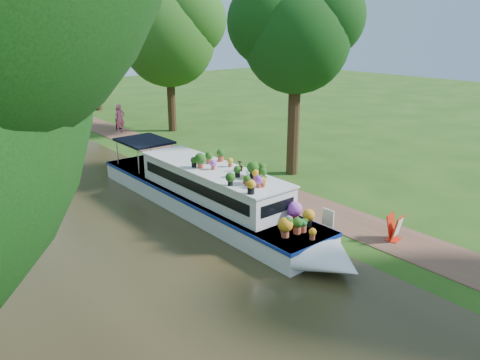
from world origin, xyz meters
name	(u,v)px	position (x,y,z in m)	size (l,w,h in m)	color
ground	(278,210)	(0.00, 0.00, 0.00)	(100.00, 100.00, 0.00)	#204411
canal_water	(139,256)	(-6.00, 0.00, 0.01)	(10.00, 100.00, 0.02)	#2C2713
towpath	(300,202)	(1.20, 0.00, 0.01)	(2.20, 100.00, 0.03)	brown
plant_boat	(213,194)	(-2.25, 1.19, 0.85)	(2.29, 13.52, 2.28)	silver
tree_near_overhang	(296,31)	(3.79, 3.06, 6.60)	(5.52, 5.28, 8.99)	black
tree_near_mid	(167,32)	(4.48, 15.08, 6.44)	(6.90, 6.60, 9.40)	black
tree_near_far	(90,22)	(3.98, 26.09, 7.05)	(7.59, 7.26, 10.30)	black
second_boat	(45,129)	(-2.73, 18.79, 0.47)	(3.01, 6.29, 1.16)	black
sandwich_board	(395,229)	(1.07, -4.42, 0.43)	(0.58, 0.53, 0.88)	red
pedestrian_pink	(120,118)	(1.51, 16.69, 0.96)	(0.68, 0.45, 1.86)	#CA5397
pedestrian_dark	(120,118)	(1.90, 17.61, 0.78)	(0.73, 0.57, 1.51)	black
verge_plant	(292,220)	(-0.60, -1.34, 0.20)	(0.35, 0.31, 0.39)	#356B20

